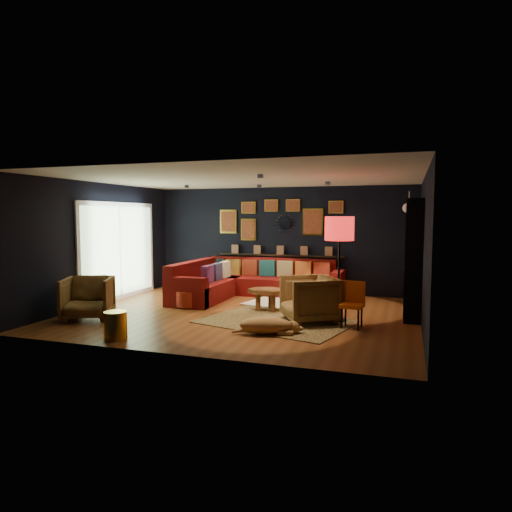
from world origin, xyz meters
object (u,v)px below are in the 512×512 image
(sectional, at_px, (245,283))
(dog, at_px, (266,322))
(coffee_table, at_px, (268,293))
(pouf, at_px, (188,299))
(gold_stool, at_px, (116,325))
(armchair_right, at_px, (309,297))
(orange_chair, at_px, (353,301))
(armchair_left, at_px, (88,296))
(floor_lamp, at_px, (339,233))

(sectional, xyz_separation_m, dog, (1.48, -3.14, -0.12))
(coffee_table, height_order, dog, coffee_table)
(pouf, distance_m, gold_stool, 2.55)
(pouf, bearing_deg, gold_stool, -88.52)
(pouf, height_order, dog, dog)
(armchair_right, distance_m, orange_chair, 0.80)
(coffee_table, relative_size, armchair_right, 0.91)
(sectional, xyz_separation_m, armchair_left, (-1.94, -3.15, 0.11))
(armchair_right, height_order, orange_chair, armchair_right)
(sectional, height_order, orange_chair, sectional)
(sectional, height_order, armchair_right, armchair_right)
(coffee_table, xyz_separation_m, orange_chair, (1.77, -0.85, 0.10))
(sectional, relative_size, armchair_right, 3.75)
(sectional, height_order, floor_lamp, floor_lamp)
(pouf, relative_size, dog, 0.41)
(sectional, relative_size, orange_chair, 4.35)
(sectional, height_order, coffee_table, sectional)
(pouf, relative_size, orange_chair, 0.61)
(coffee_table, height_order, armchair_right, armchair_right)
(pouf, relative_size, armchair_right, 0.53)
(gold_stool, distance_m, dog, 2.34)
(armchair_left, xyz_separation_m, dog, (3.42, 0.01, -0.23))
(pouf, height_order, armchair_right, armchair_right)
(coffee_table, relative_size, gold_stool, 1.91)
(coffee_table, bearing_deg, armchair_right, -34.70)
(sectional, relative_size, dog, 2.94)
(pouf, height_order, floor_lamp, floor_lamp)
(pouf, height_order, armchair_left, armchair_left)
(armchair_right, relative_size, orange_chair, 1.16)
(orange_chair, xyz_separation_m, floor_lamp, (-0.30, 0.39, 1.14))
(coffee_table, height_order, floor_lamp, floor_lamp)
(armchair_left, height_order, orange_chair, armchair_left)
(pouf, xyz_separation_m, armchair_left, (-1.25, -1.54, 0.25))
(sectional, bearing_deg, coffee_table, -54.95)
(armchair_left, bearing_deg, pouf, 26.20)
(armchair_left, distance_m, floor_lamp, 4.72)
(gold_stool, relative_size, floor_lamp, 0.23)
(armchair_right, distance_m, floor_lamp, 1.26)
(coffee_table, bearing_deg, armchair_left, -148.94)
(sectional, distance_m, pouf, 1.75)
(sectional, xyz_separation_m, gold_stool, (-0.62, -4.16, -0.11))
(armchair_left, xyz_separation_m, floor_lamp, (4.38, 1.29, 1.17))
(pouf, height_order, gold_stool, gold_stool)
(floor_lamp, bearing_deg, pouf, 175.44)
(orange_chair, bearing_deg, armchair_right, 173.99)
(pouf, bearing_deg, armchair_right, -10.05)
(armchair_right, xyz_separation_m, gold_stool, (-2.59, -2.08, -0.24))
(armchair_left, distance_m, orange_chair, 4.77)
(floor_lamp, bearing_deg, orange_chair, -52.13)
(sectional, bearing_deg, orange_chair, -39.24)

